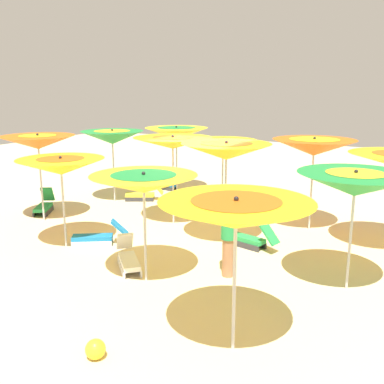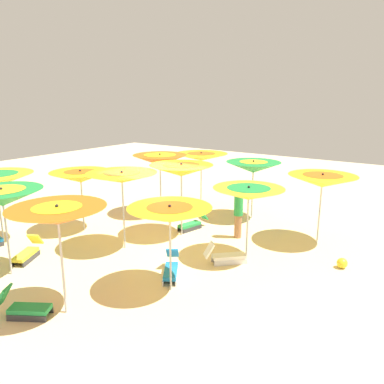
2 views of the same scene
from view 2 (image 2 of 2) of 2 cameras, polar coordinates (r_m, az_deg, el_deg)
ground at (r=12.38m, az=-5.30°, el=-7.64°), size 39.56×39.56×0.04m
beach_umbrella_0 at (r=12.44m, az=19.16°, el=1.61°), size 2.12×2.12×2.28m
beach_umbrella_1 at (r=14.40m, az=9.30°, el=3.75°), size 2.06×2.06×2.27m
beach_umbrella_2 at (r=16.11m, az=1.41°, el=5.35°), size 2.25×2.25×2.31m
beach_umbrella_3 at (r=10.67m, az=8.58°, el=-0.23°), size 2.02×2.02×2.17m
beach_umbrella_4 at (r=12.33m, az=-1.64°, el=3.33°), size 2.10×2.10×2.50m
beach_umbrella_5 at (r=14.79m, az=-4.89°, el=4.88°), size 2.12×2.12×2.46m
beach_umbrella_6 at (r=8.75m, az=-3.39°, el=-3.41°), size 1.99×1.99×2.17m
beach_umbrella_7 at (r=11.41m, az=-10.59°, el=2.16°), size 2.12×2.12×2.45m
beach_umbrella_8 at (r=13.45m, az=-16.57°, el=2.24°), size 2.06×2.06×2.17m
beach_umbrella_9 at (r=8.17m, az=-19.72°, el=-3.38°), size 2.00×2.00×2.47m
beach_umbrella_10 at (r=10.65m, az=-26.87°, el=-0.74°), size 2.01×2.01×2.38m
lounger_0 at (r=13.41m, az=-0.01°, el=-4.77°), size 0.59×1.28×0.66m
lounger_1 at (r=10.06m, az=-3.20°, el=-11.54°), size 1.03×1.30×0.62m
lounger_2 at (r=10.83m, az=5.18°, el=-9.67°), size 1.09×1.10×0.64m
lounger_3 at (r=9.11m, az=-24.05°, el=-15.69°), size 1.17×0.92×0.70m
lounger_4 at (r=12.00m, az=-23.75°, el=-8.42°), size 0.94×1.27×0.62m
beachgoer_0 at (r=12.51m, az=7.05°, el=-3.09°), size 0.30×0.30×1.68m
beach_ball at (r=11.29m, az=21.82°, el=-9.99°), size 0.29×0.29×0.29m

